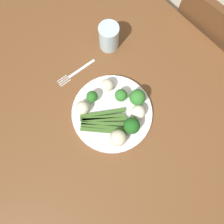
# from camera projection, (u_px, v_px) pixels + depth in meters

# --- Properties ---
(ground_plane) EXTENTS (6.00, 6.00, 0.02)m
(ground_plane) POSITION_uv_depth(u_px,v_px,m) (105.00, 144.00, 1.58)
(ground_plane) COLOR #B7A88E
(dining_table) EXTENTS (1.39, 1.06, 0.75)m
(dining_table) POSITION_uv_depth(u_px,v_px,m) (100.00, 120.00, 0.94)
(dining_table) COLOR brown
(dining_table) RESTS_ON ground_plane
(chair) EXTENTS (0.42, 0.42, 0.87)m
(chair) POSITION_uv_depth(u_px,v_px,m) (208.00, 52.00, 1.20)
(chair) COLOR brown
(chair) RESTS_ON ground_plane
(plate) EXTENTS (0.29, 0.29, 0.01)m
(plate) POSITION_uv_depth(u_px,v_px,m) (112.00, 113.00, 0.84)
(plate) COLOR white
(plate) RESTS_ON dining_table
(asparagus_bundle) EXTENTS (0.16, 0.17, 0.01)m
(asparagus_bundle) POSITION_uv_depth(u_px,v_px,m) (104.00, 122.00, 0.82)
(asparagus_bundle) COLOR #3D6626
(asparagus_bundle) RESTS_ON plate
(broccoli_near_center) EXTENTS (0.04, 0.04, 0.05)m
(broccoli_near_center) POSITION_uv_depth(u_px,v_px,m) (121.00, 95.00, 0.82)
(broccoli_near_center) COLOR #609E3D
(broccoli_near_center) RESTS_ON plate
(broccoli_front) EXTENTS (0.04, 0.04, 0.05)m
(broccoli_front) POSITION_uv_depth(u_px,v_px,m) (92.00, 97.00, 0.82)
(broccoli_front) COLOR #568E33
(broccoli_front) RESTS_ON plate
(broccoli_front_left) EXTENTS (0.06, 0.06, 0.07)m
(broccoli_front_left) POSITION_uv_depth(u_px,v_px,m) (132.00, 126.00, 0.78)
(broccoli_front_left) COLOR #4C7F2B
(broccoli_front_left) RESTS_ON plate
(broccoli_left) EXTENTS (0.06, 0.06, 0.07)m
(broccoli_left) POSITION_uv_depth(u_px,v_px,m) (137.00, 97.00, 0.81)
(broccoli_left) COLOR #609E3D
(broccoli_left) RESTS_ON plate
(cauliflower_mid) EXTENTS (0.05, 0.05, 0.05)m
(cauliflower_mid) POSITION_uv_depth(u_px,v_px,m) (107.00, 85.00, 0.84)
(cauliflower_mid) COLOR beige
(cauliflower_mid) RESTS_ON plate
(cauliflower_back_right) EXTENTS (0.06, 0.06, 0.06)m
(cauliflower_back_right) POSITION_uv_depth(u_px,v_px,m) (118.00, 138.00, 0.78)
(cauliflower_back_right) COLOR beige
(cauliflower_back_right) RESTS_ON plate
(cauliflower_edge) EXTENTS (0.05, 0.05, 0.05)m
(cauliflower_edge) POSITION_uv_depth(u_px,v_px,m) (83.00, 108.00, 0.82)
(cauliflower_edge) COLOR beige
(cauliflower_edge) RESTS_ON plate
(cauliflower_back) EXTENTS (0.05, 0.05, 0.05)m
(cauliflower_back) POSITION_uv_depth(u_px,v_px,m) (138.00, 112.00, 0.81)
(cauliflower_back) COLOR white
(cauliflower_back) RESTS_ON plate
(fork) EXTENTS (0.03, 0.17, 0.00)m
(fork) POSITION_uv_depth(u_px,v_px,m) (76.00, 72.00, 0.89)
(fork) COLOR silver
(fork) RESTS_ON dining_table
(water_glass) EXTENTS (0.08, 0.08, 0.11)m
(water_glass) POSITION_uv_depth(u_px,v_px,m) (109.00, 37.00, 0.87)
(water_glass) COLOR silver
(water_glass) RESTS_ON dining_table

